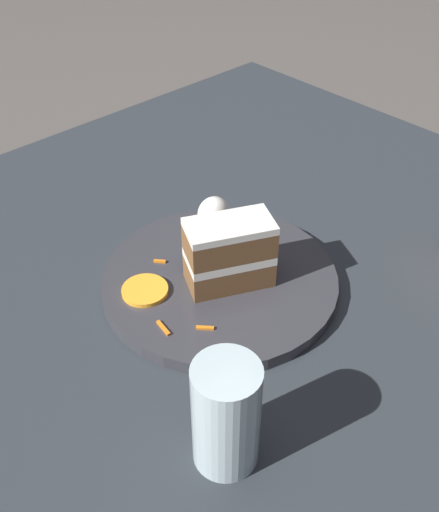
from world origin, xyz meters
The scene contains 8 objects.
ground_plane centered at (0.00, 0.00, 0.00)m, with size 6.00×6.00×0.00m, color #4C4742.
dining_table centered at (0.00, 0.00, 0.01)m, with size 1.03×0.96×0.03m, color #282D33.
plate centered at (0.04, 0.01, 0.04)m, with size 0.29×0.29×0.02m, color #333338.
cake_slice centered at (0.04, 0.02, 0.09)m, with size 0.11×0.09×0.09m.
cream_dollop centered at (-0.02, -0.07, 0.07)m, with size 0.05×0.04×0.05m, color white.
orange_garnish centered at (0.12, -0.03, 0.05)m, with size 0.06×0.06×0.01m, color orange.
carrot_shreds_scatter centered at (0.07, 0.01, 0.05)m, with size 0.19×0.14×0.00m.
drinking_glass centered at (0.19, 0.19, 0.08)m, with size 0.06×0.06×0.12m.
Camera 1 is at (0.42, 0.41, 0.53)m, focal length 42.00 mm.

